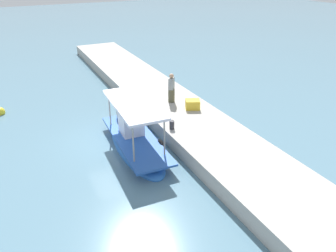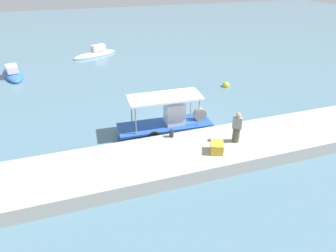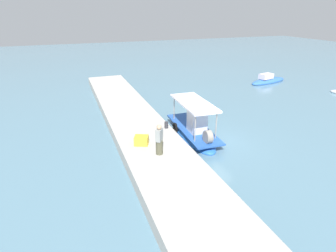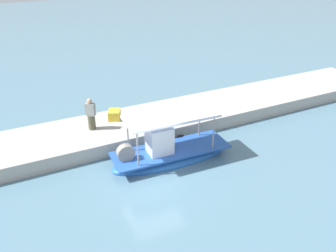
{
  "view_description": "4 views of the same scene",
  "coord_description": "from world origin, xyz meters",
  "px_view_note": "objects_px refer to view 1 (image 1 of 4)",
  "views": [
    {
      "loc": [
        -14.18,
        3.91,
        8.08
      ],
      "look_at": [
        -1.98,
        -2.12,
        1.2
      ],
      "focal_mm": 35.05,
      "sensor_mm": 36.0,
      "label": 1
    },
    {
      "loc": [
        -6.19,
        -15.84,
        9.09
      ],
      "look_at": [
        -1.57,
        -2.06,
        1.16
      ],
      "focal_mm": 31.84,
      "sensor_mm": 36.0,
      "label": 2
    },
    {
      "loc": [
        13.59,
        -8.13,
        7.84
      ],
      "look_at": [
        -0.81,
        -2.7,
        1.2
      ],
      "focal_mm": 28.92,
      "sensor_mm": 36.0,
      "label": 3
    },
    {
      "loc": [
        5.1,
        11.96,
        9.19
      ],
      "look_at": [
        -2.03,
        -2.46,
        0.83
      ],
      "focal_mm": 37.18,
      "sensor_mm": 36.0,
      "label": 4
    }
  ],
  "objects_px": {
    "fisherman_near_bollard": "(171,89)",
    "mooring_bollard": "(172,125)",
    "marker_buoy": "(0,112)",
    "cargo_crate": "(193,104)",
    "main_fishing_boat": "(135,140)"
  },
  "relations": [
    {
      "from": "fisherman_near_bollard",
      "to": "cargo_crate",
      "type": "relative_size",
      "value": 2.2
    },
    {
      "from": "main_fishing_boat",
      "to": "fisherman_near_bollard",
      "type": "bearing_deg",
      "value": -50.43
    },
    {
      "from": "main_fishing_boat",
      "to": "fisherman_near_bollard",
      "type": "relative_size",
      "value": 3.53
    },
    {
      "from": "cargo_crate",
      "to": "mooring_bollard",
      "type": "bearing_deg",
      "value": 128.2
    },
    {
      "from": "cargo_crate",
      "to": "marker_buoy",
      "type": "relative_size",
      "value": 1.3
    },
    {
      "from": "main_fishing_boat",
      "to": "marker_buoy",
      "type": "height_order",
      "value": "main_fishing_boat"
    },
    {
      "from": "fisherman_near_bollard",
      "to": "marker_buoy",
      "type": "distance_m",
      "value": 10.19
    },
    {
      "from": "mooring_bollard",
      "to": "marker_buoy",
      "type": "bearing_deg",
      "value": 45.32
    },
    {
      "from": "marker_buoy",
      "to": "fisherman_near_bollard",
      "type": "bearing_deg",
      "value": -115.75
    },
    {
      "from": "main_fishing_boat",
      "to": "cargo_crate",
      "type": "xyz_separation_m",
      "value": [
        1.36,
        -3.95,
        0.58
      ]
    },
    {
      "from": "main_fishing_boat",
      "to": "mooring_bollard",
      "type": "bearing_deg",
      "value": -99.95
    },
    {
      "from": "marker_buoy",
      "to": "cargo_crate",
      "type": "bearing_deg",
      "value": -120.87
    },
    {
      "from": "mooring_bollard",
      "to": "cargo_crate",
      "type": "bearing_deg",
      "value": -51.8
    },
    {
      "from": "fisherman_near_bollard",
      "to": "mooring_bollard",
      "type": "xyz_separation_m",
      "value": [
        -3.09,
        1.54,
        -0.55
      ]
    },
    {
      "from": "cargo_crate",
      "to": "marker_buoy",
      "type": "xyz_separation_m",
      "value": [
        5.79,
        9.69,
        -0.88
      ]
    }
  ]
}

